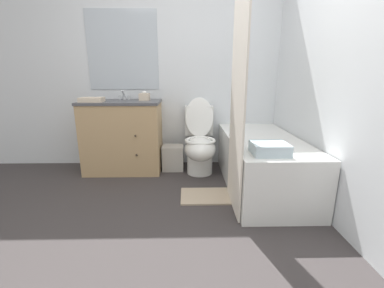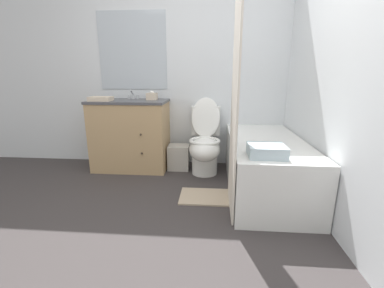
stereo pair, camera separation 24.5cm
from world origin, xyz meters
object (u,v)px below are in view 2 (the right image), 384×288
object	(u,v)px
toilet	(205,144)
bath_mat	(210,197)
bath_towel_folded	(267,151)
tissue_box	(152,96)
wastebasket	(179,157)
sink_faucet	(133,96)
vanity_cabinet	(131,134)
hand_towel_folded	(101,99)
bathtub	(265,164)

from	to	relation	value
toilet	bath_mat	xyz separation A→B (m)	(0.08, -0.68, -0.35)
bath_towel_folded	bath_mat	xyz separation A→B (m)	(-0.43, 0.32, -0.57)
tissue_box	bath_towel_folded	world-z (taller)	tissue_box
wastebasket	tissue_box	xyz separation A→B (m)	(-0.33, 0.08, 0.75)
toilet	sink_faucet	bearing A→B (deg)	164.01
vanity_cabinet	wastebasket	bearing A→B (deg)	-0.40
sink_faucet	wastebasket	distance (m)	0.97
sink_faucet	hand_towel_folded	distance (m)	0.42
vanity_cabinet	bath_towel_folded	world-z (taller)	vanity_cabinet
sink_faucet	toilet	xyz separation A→B (m)	(0.93, -0.27, -0.54)
sink_faucet	hand_towel_folded	xyz separation A→B (m)	(-0.29, -0.30, -0.01)
bath_towel_folded	toilet	bearing A→B (deg)	117.27
wastebasket	bath_mat	xyz separation A→B (m)	(0.41, -0.77, -0.15)
toilet	hand_towel_folded	distance (m)	1.33
bathtub	bath_towel_folded	distance (m)	0.66
wastebasket	tissue_box	size ratio (longest dim) A/B	2.29
vanity_cabinet	bathtub	bearing A→B (deg)	-18.44
sink_faucet	bath_mat	world-z (taller)	sink_faucet
vanity_cabinet	bathtub	xyz separation A→B (m)	(1.56, -0.52, -0.17)
bathtub	toilet	bearing A→B (deg)	145.91
bathtub	hand_towel_folded	world-z (taller)	hand_towel_folded
wastebasket	sink_faucet	bearing A→B (deg)	163.64
tissue_box	hand_towel_folded	bearing A→B (deg)	-160.39
bath_towel_folded	sink_faucet	bearing A→B (deg)	138.82
vanity_cabinet	tissue_box	xyz separation A→B (m)	(0.27, 0.07, 0.47)
sink_faucet	toilet	distance (m)	1.11
bathtub	tissue_box	distance (m)	1.56
wastebasket	hand_towel_folded	size ratio (longest dim) A/B	1.22
hand_towel_folded	bath_towel_folded	world-z (taller)	hand_towel_folded
toilet	wastebasket	distance (m)	0.40
wastebasket	tissue_box	bearing A→B (deg)	166.78
toilet	bath_mat	distance (m)	0.77
tissue_box	hand_towel_folded	xyz separation A→B (m)	(-0.56, -0.20, -0.02)
vanity_cabinet	hand_towel_folded	bearing A→B (deg)	-156.72
hand_towel_folded	bath_mat	distance (m)	1.70
tissue_box	bath_mat	world-z (taller)	tissue_box
toilet	bath_towel_folded	distance (m)	1.14
wastebasket	bath_towel_folded	bearing A→B (deg)	-52.19
sink_faucet	toilet	world-z (taller)	sink_faucet
tissue_box	bath_towel_folded	distance (m)	1.69
sink_faucet	bath_towel_folded	distance (m)	1.95
bathtub	wastebasket	distance (m)	1.10
sink_faucet	hand_towel_folded	world-z (taller)	sink_faucet
vanity_cabinet	sink_faucet	world-z (taller)	sink_faucet
tissue_box	hand_towel_folded	world-z (taller)	tissue_box
vanity_cabinet	bath_mat	world-z (taller)	vanity_cabinet
wastebasket	tissue_box	world-z (taller)	tissue_box
toilet	bath_towel_folded	bearing A→B (deg)	-62.73
toilet	tissue_box	world-z (taller)	tissue_box
sink_faucet	bath_mat	size ratio (longest dim) A/B	0.24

